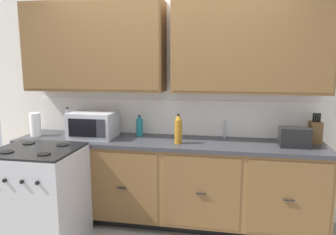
% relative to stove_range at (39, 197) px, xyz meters
% --- Properties ---
extents(wall_unit, '(4.40, 0.40, 2.49)m').
position_rel_stove_range_xyz_m(wall_unit, '(1.11, 0.83, 1.19)').
color(wall_unit, white).
rests_on(wall_unit, ground_plane).
extents(counter_run, '(3.23, 0.64, 0.92)m').
position_rel_stove_range_xyz_m(counter_run, '(1.11, 0.63, 0.00)').
color(counter_run, black).
rests_on(counter_run, ground_plane).
extents(stove_range, '(0.76, 0.68, 0.95)m').
position_rel_stove_range_xyz_m(stove_range, '(0.00, 0.00, 0.00)').
color(stove_range, '#B7B7BC').
rests_on(stove_range, ground_plane).
extents(microwave, '(0.48, 0.37, 0.28)m').
position_rel_stove_range_xyz_m(microwave, '(0.29, 0.62, 0.59)').
color(microwave, '#B7B7BC').
rests_on(microwave, counter_run).
extents(toaster, '(0.28, 0.18, 0.19)m').
position_rel_stove_range_xyz_m(toaster, '(2.38, 0.59, 0.54)').
color(toaster, black).
rests_on(toaster, counter_run).
extents(knife_block, '(0.11, 0.14, 0.31)m').
position_rel_stove_range_xyz_m(knife_block, '(2.61, 0.79, 0.56)').
color(knife_block, brown).
rests_on(knife_block, counter_run).
extents(sink_faucet, '(0.02, 0.02, 0.20)m').
position_rel_stove_range_xyz_m(sink_faucet, '(1.71, 0.84, 0.55)').
color(sink_faucet, '#B2B5BA').
rests_on(sink_faucet, counter_run).
extents(paper_towel_roll, '(0.12, 0.12, 0.26)m').
position_rel_stove_range_xyz_m(paper_towel_roll, '(-0.37, 0.57, 0.58)').
color(paper_towel_roll, white).
rests_on(paper_towel_roll, counter_run).
extents(bottle_clear, '(0.07, 0.07, 0.31)m').
position_rel_stove_range_xyz_m(bottle_clear, '(-0.04, 0.70, 0.60)').
color(bottle_clear, silver).
rests_on(bottle_clear, counter_run).
extents(bottle_amber, '(0.08, 0.08, 0.30)m').
position_rel_stove_range_xyz_m(bottle_amber, '(1.25, 0.52, 0.59)').
color(bottle_amber, '#9E6619').
rests_on(bottle_amber, counter_run).
extents(bottle_teal, '(0.08, 0.08, 0.24)m').
position_rel_stove_range_xyz_m(bottle_teal, '(0.78, 0.78, 0.56)').
color(bottle_teal, '#1E707A').
rests_on(bottle_teal, counter_run).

